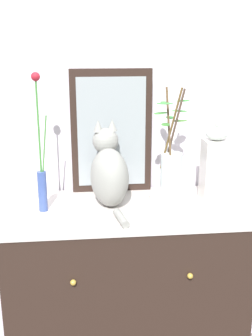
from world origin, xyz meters
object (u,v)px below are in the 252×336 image
vase_glass_clear (171,168)px  cat_sitting (109,172)px  bowl_porcelain (171,200)px  jar_lidded_porcelain (215,166)px  vase_slim_green (41,171)px  sideboard (126,299)px  mirror_leaning (111,132)px

vase_glass_clear → cat_sitting: bearing=170.7°
bowl_porcelain → jar_lidded_porcelain: size_ratio=0.53×
vase_slim_green → vase_glass_clear: (0.55, 0.00, -0.00)m
sideboard → cat_sitting: bearing=148.8°
sideboard → vase_glass_clear: bearing=-0.3°
jar_lidded_porcelain → mirror_leaning: bearing=156.6°
jar_lidded_porcelain → vase_glass_clear: bearing=-171.5°
vase_glass_clear → jar_lidded_porcelain: size_ratio=1.25×
sideboard → vase_glass_clear: size_ratio=2.30×
cat_sitting → vase_slim_green: 0.29m
mirror_leaning → vase_glass_clear: bearing=-42.5°
jar_lidded_porcelain → cat_sitting: bearing=178.3°
sideboard → vase_slim_green: (-0.36, -0.00, 0.65)m
vase_slim_green → cat_sitting: bearing=9.2°
vase_slim_green → sideboard: bearing=0.6°
mirror_leaning → vase_slim_green: size_ratio=0.99×
vase_slim_green → vase_glass_clear: size_ratio=1.26×
vase_glass_clear → vase_slim_green: bearing=-179.7°
vase_slim_green → bowl_porcelain: size_ratio=3.00×
cat_sitting → mirror_leaning: bearing=82.2°
sideboard → bowl_porcelain: 0.53m
cat_sitting → vase_slim_green: vase_slim_green is taller
vase_glass_clear → mirror_leaning: bearing=137.5°
cat_sitting → jar_lidded_porcelain: cat_sitting is taller
sideboard → cat_sitting: (-0.07, 0.04, 0.62)m
bowl_porcelain → vase_glass_clear: size_ratio=0.42×
sideboard → vase_glass_clear: vase_glass_clear is taller
sideboard → jar_lidded_porcelain: jar_lidded_porcelain is taller
mirror_leaning → cat_sitting: size_ratio=1.48×
bowl_porcelain → sideboard: bearing=178.9°
cat_sitting → vase_glass_clear: (0.27, -0.04, 0.03)m
sideboard → vase_slim_green: 0.74m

